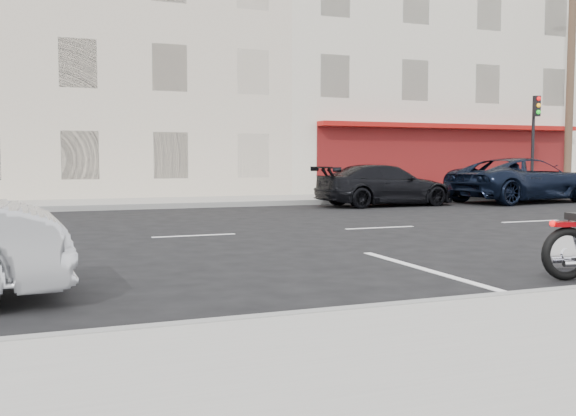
% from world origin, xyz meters
% --- Properties ---
extents(ground, '(120.00, 120.00, 0.00)m').
position_xyz_m(ground, '(0.00, 0.00, 0.00)').
color(ground, black).
rests_on(ground, ground).
extents(sidewalk_far, '(80.00, 3.40, 0.15)m').
position_xyz_m(sidewalk_far, '(-5.00, 8.70, 0.07)').
color(sidewalk_far, gray).
rests_on(sidewalk_far, ground).
extents(curb_far, '(80.00, 0.12, 0.16)m').
position_xyz_m(curb_far, '(-5.00, 7.00, 0.08)').
color(curb_far, gray).
rests_on(curb_far, ground).
extents(bldg_cream, '(12.00, 12.00, 11.50)m').
position_xyz_m(bldg_cream, '(-2.00, 16.30, 5.75)').
color(bldg_cream, beige).
rests_on(bldg_cream, ground).
extents(bldg_corner, '(14.00, 12.00, 12.50)m').
position_xyz_m(bldg_corner, '(11.00, 16.30, 6.25)').
color(bldg_corner, beige).
rests_on(bldg_corner, ground).
extents(utility_pole, '(1.80, 0.30, 9.00)m').
position_xyz_m(utility_pole, '(15.50, 8.60, 4.74)').
color(utility_pole, '#422D1E').
rests_on(utility_pole, sidewalk_far).
extents(traffic_light, '(0.26, 0.30, 3.80)m').
position_xyz_m(traffic_light, '(13.50, 8.33, 2.56)').
color(traffic_light, black).
rests_on(traffic_light, sidewalk_far).
extents(fire_hydrant, '(0.20, 0.20, 0.72)m').
position_xyz_m(fire_hydrant, '(12.00, 8.50, 0.53)').
color(fire_hydrant, beige).
rests_on(fire_hydrant, sidewalk_far).
extents(suv_far, '(5.70, 3.19, 1.51)m').
position_xyz_m(suv_far, '(10.63, 5.58, 0.75)').
color(suv_far, black).
rests_on(suv_far, ground).
extents(car_far, '(4.52, 1.98, 1.29)m').
position_xyz_m(car_far, '(5.35, 5.75, 0.65)').
color(car_far, black).
rests_on(car_far, ground).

